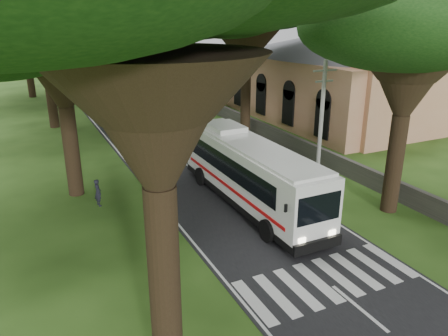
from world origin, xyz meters
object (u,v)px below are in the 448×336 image
at_px(pole_near, 321,126).
at_px(pole_far, 140,61).
at_px(church, 325,71).
at_px(distant_car_a, 95,94).
at_px(pole_mid, 194,80).
at_px(pedestrian, 98,193).
at_px(coach_bus, 249,171).
at_px(distant_car_b, 93,90).

bearing_deg(pole_near, pole_far, 90.00).
relative_size(church, pole_near, 3.00).
xyz_separation_m(pole_far, distant_car_a, (-6.75, -2.63, -3.57)).
bearing_deg(pole_mid, pedestrian, -127.62).
height_order(church, pole_near, church).
bearing_deg(distant_car_a, coach_bus, 102.86).
bearing_deg(pole_far, pole_near, -90.00).
relative_size(coach_bus, distant_car_a, 3.70).
xyz_separation_m(pole_mid, coach_bus, (-4.70, -19.85, -2.18)).
distance_m(pole_near, pole_far, 40.00).
distance_m(pole_mid, coach_bus, 20.52).
relative_size(pole_near, coach_bus, 0.63).
distance_m(church, pedestrian, 27.93).
xyz_separation_m(pole_far, pedestrian, (-12.58, -36.32, -3.38)).
bearing_deg(pedestrian, church, -76.01).
xyz_separation_m(distant_car_a, pedestrian, (-5.83, -33.69, 0.19)).
height_order(distant_car_a, distant_car_b, distant_car_b).
bearing_deg(distant_car_a, pole_far, -149.00).
distance_m(pole_mid, distant_car_b, 21.54).
relative_size(pole_mid, pole_far, 1.00).
bearing_deg(pole_near, distant_car_b, 99.17).
bearing_deg(church, pole_near, -128.50).
bearing_deg(pole_near, coach_bus, 178.21).
bearing_deg(pole_far, pedestrian, -109.10).
height_order(coach_bus, distant_car_b, coach_bus).
bearing_deg(pedestrian, pole_mid, -49.08).
relative_size(church, coach_bus, 1.90).
bearing_deg(coach_bus, pole_far, 82.96).
relative_size(distant_car_b, pedestrian, 2.38).
distance_m(pole_near, coach_bus, 5.18).
xyz_separation_m(pole_mid, pole_far, (0.00, 20.00, 0.00)).
bearing_deg(church, coach_bus, -137.94).
bearing_deg(distant_car_b, church, -32.94).
height_order(church, pole_far, church).
height_order(distant_car_b, pedestrian, pedestrian).
relative_size(pole_far, distant_car_a, 2.34).
bearing_deg(distant_car_a, church, 140.92).
bearing_deg(pole_mid, distant_car_a, 111.24).
bearing_deg(pole_mid, distant_car_b, 107.79).
height_order(pole_near, distant_car_b, pole_near).
xyz_separation_m(church, pole_far, (-12.36, 24.45, -0.73)).
xyz_separation_m(church, pole_near, (-12.36, -15.55, -0.73)).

